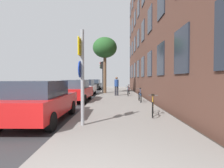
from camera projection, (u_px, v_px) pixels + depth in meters
ground_plane at (82, 96)px, 17.10m from camera, size 41.80×41.80×0.00m
road_asphalt at (61, 96)px, 17.12m from camera, size 7.00×38.00×0.01m
sidewalk at (118, 96)px, 17.06m from camera, size 4.20×38.00×0.12m
building_facade at (146, 20)px, 16.33m from camera, size 0.56×27.00×14.36m
sign_post at (82, 72)px, 5.94m from camera, size 0.16×0.60×3.24m
traffic_light at (102, 71)px, 20.57m from camera, size 0.43×0.24×3.63m
tree_near at (105, 48)px, 19.66m from camera, size 2.70×2.70×6.25m
bicycle_0 at (153, 107)px, 7.63m from camera, size 0.55×1.66×0.93m
bicycle_1 at (140, 96)px, 12.17m from camera, size 0.42×1.77×0.98m
bicycle_2 at (128, 92)px, 16.48m from camera, size 0.42×1.56×0.89m
bicycle_3 at (129, 90)px, 18.96m from camera, size 0.42×1.76×0.98m
pedestrian_0 at (117, 85)px, 16.67m from camera, size 0.43×0.43×1.78m
car_0 at (41, 101)px, 6.93m from camera, size 1.95×4.38×1.62m
car_1 at (77, 90)px, 13.01m from camera, size 1.95×4.28×1.62m
car_2 at (86, 87)px, 18.64m from camera, size 1.91×4.01×1.62m
car_3 at (95, 84)px, 27.89m from camera, size 1.96×4.49×1.62m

